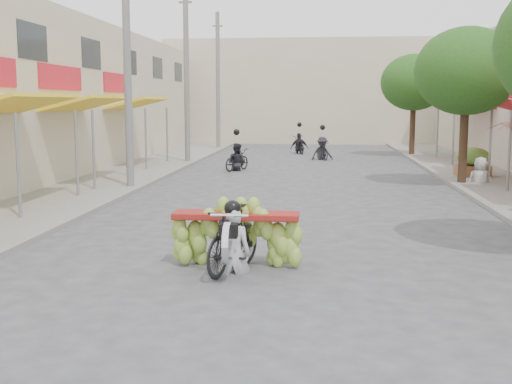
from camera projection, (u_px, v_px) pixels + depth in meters
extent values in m
plane|color=#525256|center=(267.00, 320.00, 8.27)|extent=(120.00, 120.00, 0.00)
cube|color=gray|center=(112.00, 176.00, 23.73)|extent=(4.00, 60.00, 0.12)
cube|color=gray|center=(502.00, 181.00, 22.35)|extent=(4.00, 60.00, 0.12)
cube|color=yellow|center=(17.00, 104.00, 16.47)|extent=(1.77, 4.00, 0.53)
cylinder|color=slate|center=(18.00, 168.00, 14.82)|extent=(0.08, 0.08, 2.55)
cylinder|color=slate|center=(77.00, 155.00, 18.37)|extent=(0.08, 0.08, 2.55)
cube|color=yellow|center=(87.00, 103.00, 21.39)|extent=(1.77, 4.00, 0.53)
cylinder|color=slate|center=(94.00, 152.00, 19.75)|extent=(0.08, 0.08, 2.55)
cylinder|color=slate|center=(128.00, 144.00, 23.29)|extent=(0.08, 0.08, 2.55)
cube|color=red|center=(61.00, 78.00, 21.36)|extent=(0.10, 3.50, 0.80)
cube|color=yellow|center=(138.00, 103.00, 27.31)|extent=(1.77, 4.00, 0.53)
cylinder|color=slate|center=(146.00, 140.00, 25.66)|extent=(0.08, 0.08, 2.55)
cylinder|color=slate|center=(167.00, 136.00, 29.21)|extent=(0.08, 0.08, 2.55)
cube|color=red|center=(117.00, 83.00, 27.28)|extent=(0.10, 3.50, 0.80)
cube|color=#1E2328|center=(32.00, 41.00, 19.26)|extent=(0.08, 2.00, 1.10)
cube|color=#1E2328|center=(91.00, 54.00, 24.18)|extent=(0.08, 2.00, 1.10)
cube|color=#1E2328|center=(130.00, 62.00, 29.11)|extent=(0.08, 2.00, 1.10)
cube|color=#1E2328|center=(157.00, 68.00, 34.04)|extent=(0.08, 2.00, 1.10)
cube|color=#1E2328|center=(178.00, 72.00, 38.96)|extent=(0.08, 2.00, 1.10)
cylinder|color=slate|center=(509.00, 153.00, 19.20)|extent=(0.08, 0.08, 2.55)
cube|color=red|center=(502.00, 103.00, 22.95)|extent=(1.77, 4.20, 0.53)
cylinder|color=slate|center=(490.00, 148.00, 21.36)|extent=(0.08, 0.08, 2.55)
cylinder|color=slate|center=(465.00, 141.00, 25.11)|extent=(0.08, 0.08, 2.55)
cube|color=red|center=(465.00, 103.00, 28.86)|extent=(1.77, 4.20, 0.53)
cylinder|color=slate|center=(453.00, 138.00, 27.28)|extent=(0.08, 0.08, 2.55)
cylinder|color=slate|center=(437.00, 134.00, 31.02)|extent=(0.08, 0.08, 2.55)
cube|color=beige|center=(311.00, 92.00, 45.23)|extent=(20.00, 6.00, 7.00)
cylinder|color=slate|center=(127.00, 63.00, 20.07)|extent=(0.24, 0.24, 8.00)
cylinder|color=slate|center=(187.00, 75.00, 28.94)|extent=(0.24, 0.24, 8.00)
cube|color=slate|center=(185.00, 2.00, 28.49)|extent=(0.60, 0.08, 0.08)
cylinder|color=slate|center=(218.00, 82.00, 37.80)|extent=(0.24, 0.24, 8.00)
cube|color=slate|center=(217.00, 26.00, 37.36)|extent=(0.60, 0.08, 0.08)
cylinder|color=#3A2719|center=(464.00, 138.00, 21.31)|extent=(0.28, 0.28, 3.20)
ellipsoid|color=#265418|center=(467.00, 71.00, 21.00)|extent=(3.40, 3.40, 2.90)
cylinder|color=#3A2719|center=(412.00, 125.00, 33.13)|extent=(0.28, 0.28, 3.20)
ellipsoid|color=#265418|center=(414.00, 82.00, 32.83)|extent=(3.40, 3.40, 2.90)
cube|color=brown|center=(472.00, 169.00, 23.37)|extent=(1.20, 0.80, 0.50)
ellipsoid|color=olive|center=(473.00, 153.00, 23.29)|extent=(1.20, 0.88, 0.66)
imported|color=black|center=(233.00, 239.00, 10.58)|extent=(1.11, 1.94, 1.10)
cylinder|color=silver|center=(228.00, 243.00, 9.93)|extent=(0.10, 0.66, 0.66)
cube|color=black|center=(229.00, 230.00, 10.00)|extent=(0.28, 0.22, 0.22)
cylinder|color=silver|center=(229.00, 215.00, 10.07)|extent=(0.60, 0.05, 0.05)
cube|color=maroon|center=(236.00, 215.00, 10.88)|extent=(2.13, 0.55, 0.10)
imported|color=silver|center=(233.00, 206.00, 10.45)|extent=(0.58, 0.43, 1.60)
sphere|color=black|center=(232.00, 159.00, 10.32)|extent=(0.28, 0.28, 0.28)
imported|color=silver|center=(481.00, 157.00, 21.46)|extent=(0.88, 0.57, 1.71)
imported|color=black|center=(237.00, 160.00, 26.27)|extent=(1.18, 1.68, 0.89)
imported|color=#24232A|center=(237.00, 143.00, 26.17)|extent=(0.92, 0.76, 1.65)
sphere|color=black|center=(237.00, 132.00, 26.11)|extent=(0.26, 0.26, 0.26)
imported|color=black|center=(322.00, 151.00, 31.21)|extent=(0.94, 1.57, 0.89)
imported|color=#24232A|center=(322.00, 137.00, 31.12)|extent=(1.18, 0.89, 1.65)
sphere|color=black|center=(323.00, 127.00, 31.05)|extent=(0.26, 0.26, 0.26)
imported|color=black|center=(299.00, 145.00, 35.03)|extent=(1.06, 1.81, 0.96)
imported|color=#24232A|center=(299.00, 133.00, 34.94)|extent=(1.08, 0.78, 1.65)
sphere|color=black|center=(299.00, 125.00, 34.88)|extent=(0.26, 0.26, 0.26)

